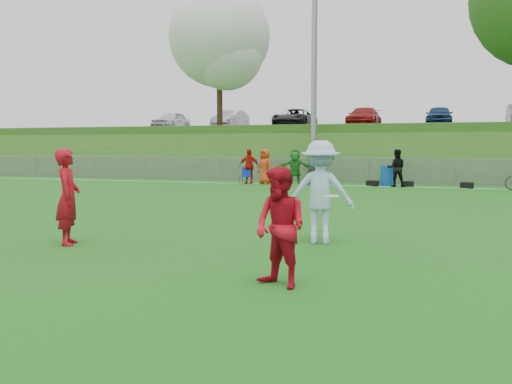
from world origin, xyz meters
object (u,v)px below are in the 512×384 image
at_px(player_red_left, 68,197).
at_px(frisbee, 331,196).
at_px(recycling_bin, 387,176).
at_px(player_blue, 320,192).
at_px(player_red_center, 281,227).

xyz_separation_m(player_red_left, frisbee, (4.85, 0.47, 0.11)).
bearing_deg(player_red_left, recycling_bin, -39.66).
bearing_deg(player_blue, player_red_center, 85.40).
relative_size(player_red_center, player_blue, 0.81).
bearing_deg(player_red_left, frisbee, -111.83).
height_order(player_blue, frisbee, player_blue).
relative_size(player_red_center, recycling_bin, 1.68).
bearing_deg(frisbee, recycling_bin, 92.90).
distance_m(player_red_center, recycling_bin, 19.99).
relative_size(player_red_center, frisbee, 5.97).
relative_size(player_red_left, player_blue, 0.92).
distance_m(player_red_left, player_blue, 4.71).
distance_m(player_blue, recycling_bin, 16.51).
bearing_deg(recycling_bin, player_red_center, -88.02).
bearing_deg(recycling_bin, frisbee, -87.10).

